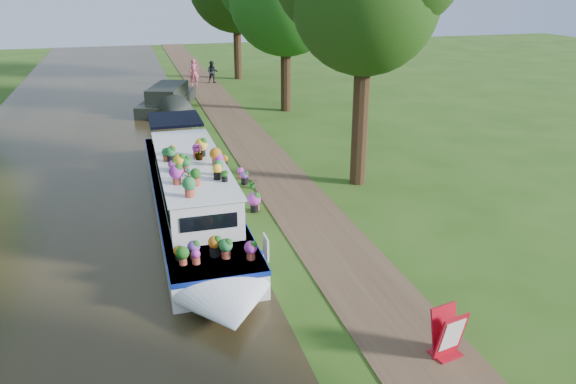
{
  "coord_description": "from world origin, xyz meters",
  "views": [
    {
      "loc": [
        -3.81,
        -14.58,
        6.93
      ],
      "look_at": [
        0.21,
        -0.48,
        1.3
      ],
      "focal_mm": 35.0,
      "sensor_mm": 36.0,
      "label": 1
    }
  ],
  "objects_px": {
    "sandwich_board": "(448,335)",
    "pedestrian_dark": "(212,72)",
    "plant_boat": "(193,193)",
    "second_boat": "(168,100)",
    "pedestrian_pink": "(194,72)"
  },
  "relations": [
    {
      "from": "plant_boat",
      "to": "pedestrian_dark",
      "type": "distance_m",
      "value": 23.57
    },
    {
      "from": "second_boat",
      "to": "pedestrian_pink",
      "type": "bearing_deg",
      "value": 90.07
    },
    {
      "from": "sandwich_board",
      "to": "pedestrian_pink",
      "type": "distance_m",
      "value": 30.57
    },
    {
      "from": "pedestrian_pink",
      "to": "pedestrian_dark",
      "type": "distance_m",
      "value": 1.51
    },
    {
      "from": "plant_boat",
      "to": "pedestrian_pink",
      "type": "relative_size",
      "value": 7.52
    },
    {
      "from": "pedestrian_pink",
      "to": "second_boat",
      "type": "bearing_deg",
      "value": -102.75
    },
    {
      "from": "sandwich_board",
      "to": "plant_boat",
      "type": "bearing_deg",
      "value": 103.78
    },
    {
      "from": "second_boat",
      "to": "sandwich_board",
      "type": "height_order",
      "value": "second_boat"
    },
    {
      "from": "pedestrian_pink",
      "to": "pedestrian_dark",
      "type": "bearing_deg",
      "value": 32.55
    },
    {
      "from": "plant_boat",
      "to": "sandwich_board",
      "type": "distance_m",
      "value": 8.93
    },
    {
      "from": "second_boat",
      "to": "pedestrian_pink",
      "type": "height_order",
      "value": "pedestrian_pink"
    },
    {
      "from": "second_boat",
      "to": "sandwich_board",
      "type": "relative_size",
      "value": 7.5
    },
    {
      "from": "pedestrian_pink",
      "to": "pedestrian_dark",
      "type": "xyz_separation_m",
      "value": [
        1.34,
        0.68,
        -0.14
      ]
    },
    {
      "from": "sandwich_board",
      "to": "pedestrian_dark",
      "type": "height_order",
      "value": "pedestrian_dark"
    },
    {
      "from": "plant_boat",
      "to": "pedestrian_dark",
      "type": "xyz_separation_m",
      "value": [
        4.15,
        23.2,
        -0.07
      ]
    }
  ]
}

